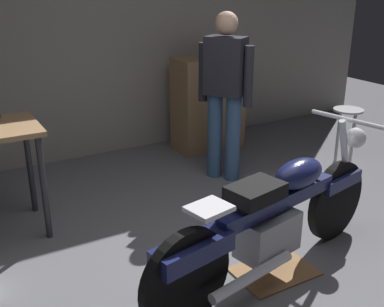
{
  "coord_description": "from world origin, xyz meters",
  "views": [
    {
      "loc": [
        -1.67,
        -2.32,
        1.97
      ],
      "look_at": [
        0.06,
        0.7,
        0.65
      ],
      "focal_mm": 43.81,
      "sensor_mm": 36.0,
      "label": 1
    }
  ],
  "objects_px": {
    "shop_stool": "(347,122)",
    "wooden_dresser": "(208,104)",
    "person_standing": "(225,90)",
    "motorcycle": "(275,217)"
  },
  "relations": [
    {
      "from": "motorcycle",
      "to": "person_standing",
      "type": "distance_m",
      "value": 1.79
    },
    {
      "from": "person_standing",
      "to": "shop_stool",
      "type": "relative_size",
      "value": 2.61
    },
    {
      "from": "person_standing",
      "to": "shop_stool",
      "type": "distance_m",
      "value": 1.46
    },
    {
      "from": "motorcycle",
      "to": "shop_stool",
      "type": "distance_m",
      "value": 2.33
    },
    {
      "from": "motorcycle",
      "to": "person_standing",
      "type": "xyz_separation_m",
      "value": [
        0.64,
        1.6,
        0.48
      ]
    },
    {
      "from": "shop_stool",
      "to": "wooden_dresser",
      "type": "height_order",
      "value": "wooden_dresser"
    },
    {
      "from": "motorcycle",
      "to": "wooden_dresser",
      "type": "height_order",
      "value": "wooden_dresser"
    },
    {
      "from": "shop_stool",
      "to": "wooden_dresser",
      "type": "relative_size",
      "value": 0.58
    },
    {
      "from": "motorcycle",
      "to": "shop_stool",
      "type": "xyz_separation_m",
      "value": [
        1.98,
        1.22,
        0.05
      ]
    },
    {
      "from": "wooden_dresser",
      "to": "shop_stool",
      "type": "bearing_deg",
      "value": -51.05
    }
  ]
}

